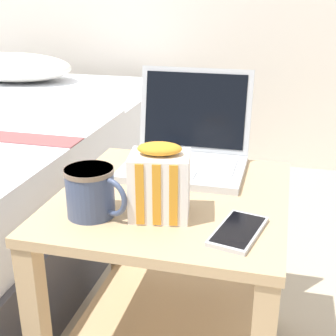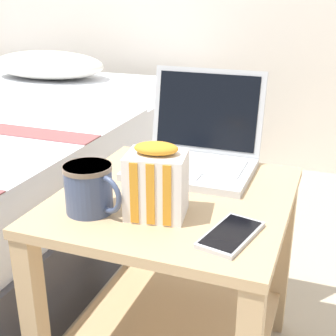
{
  "view_description": "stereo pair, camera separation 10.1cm",
  "coord_description": "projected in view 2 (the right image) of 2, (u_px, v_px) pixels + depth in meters",
  "views": [
    {
      "loc": [
        0.23,
        -0.95,
        0.95
      ],
      "look_at": [
        0.0,
        -0.04,
        0.58
      ],
      "focal_mm": 50.0,
      "sensor_mm": 36.0,
      "label": 1
    },
    {
      "loc": [
        0.33,
        -0.92,
        0.95
      ],
      "look_at": [
        0.0,
        -0.04,
        0.58
      ],
      "focal_mm": 50.0,
      "sensor_mm": 36.0,
      "label": 2
    }
  ],
  "objects": [
    {
      "name": "cell_phone",
      "position": [
        231.0,
        235.0,
        0.89
      ],
      "size": [
        0.11,
        0.16,
        0.01
      ],
      "color": "#B7BABC",
      "rests_on": "bedside_table"
    },
    {
      "name": "mug_front_left",
      "position": [
        90.0,
        186.0,
        0.97
      ],
      "size": [
        0.14,
        0.1,
        0.1
      ],
      "color": "#3F4C6B",
      "rests_on": "bedside_table"
    },
    {
      "name": "laptop",
      "position": [
        196.0,
        149.0,
        1.22
      ],
      "size": [
        0.31,
        0.28,
        0.24
      ],
      "color": "#B7BABC",
      "rests_on": "bedside_table"
    },
    {
      "name": "bedside_table",
      "position": [
        174.0,
        262.0,
        1.14
      ],
      "size": [
        0.52,
        0.55,
        0.5
      ],
      "color": "tan",
      "rests_on": "ground_plane"
    },
    {
      "name": "snack_bag",
      "position": [
        156.0,
        182.0,
        0.95
      ],
      "size": [
        0.13,
        0.12,
        0.16
      ],
      "color": "white",
      "rests_on": "bedside_table"
    }
  ]
}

